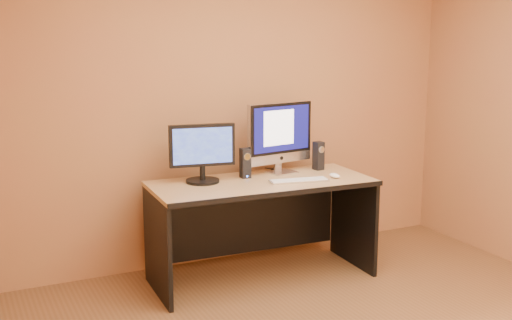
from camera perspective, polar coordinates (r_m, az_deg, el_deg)
name	(u,v)px	position (r m, az deg, el deg)	size (l,w,h in m)	color
walls	(385,142)	(3.61, 11.43, 1.58)	(4.00, 4.00, 2.60)	olive
desk	(262,230)	(4.99, 0.52, -6.26)	(1.69, 0.74, 0.78)	#A68D53
imac	(282,137)	(5.12, 2.35, 2.03)	(0.60, 0.22, 0.58)	#B4B3B8
second_monitor	(202,154)	(4.82, -4.81, 0.57)	(0.51, 0.25, 0.44)	black
speaker_left	(245,163)	(4.98, -0.96, -0.28)	(0.07, 0.08, 0.23)	black
speaker_right	(318,156)	(5.29, 5.57, 0.38)	(0.07, 0.08, 0.23)	black
keyboard	(299,180)	(4.88, 3.85, -1.82)	(0.45, 0.12, 0.02)	silver
mouse	(335,175)	(5.02, 7.01, -1.38)	(0.06, 0.11, 0.04)	white
cable_a	(276,170)	(5.27, 1.83, -0.87)	(0.01, 0.01, 0.23)	black
cable_b	(272,170)	(5.27, 1.43, -0.87)	(0.01, 0.01, 0.19)	black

